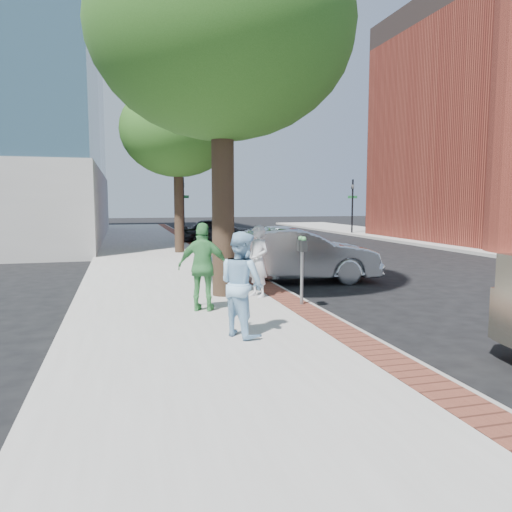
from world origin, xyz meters
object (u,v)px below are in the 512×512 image
object	(u,v)px
person_officer	(242,284)
person_green	(204,267)
sedan_silver	(295,255)
bg_car	(220,231)
parking_meter	(302,256)
person_gray	(258,261)

from	to	relation	value
person_officer	person_green	distance (m)	2.05
person_green	sedan_silver	world-z (taller)	person_green
sedan_silver	bg_car	size ratio (longest dim) A/B	1.16
parking_meter	person_gray	distance (m)	1.30
person_gray	bg_car	world-z (taller)	person_gray
person_green	sedan_silver	xyz separation A→B (m)	(3.28, 3.76, -0.24)
parking_meter	bg_car	xyz separation A→B (m)	(1.47, 16.84, -0.49)
person_gray	person_officer	xyz separation A→B (m)	(-1.14, -3.14, 0.03)
person_gray	person_green	distance (m)	1.82
parking_meter	bg_car	distance (m)	16.91
parking_meter	sedan_silver	size ratio (longest dim) A/B	0.30
person_officer	bg_car	bearing A→B (deg)	-36.19
sedan_silver	bg_car	world-z (taller)	sedan_silver
person_gray	person_green	xyz separation A→B (m)	(-1.44, -1.12, 0.06)
person_gray	parking_meter	bearing A→B (deg)	4.80
person_officer	parking_meter	bearing A→B (deg)	-67.86
sedan_silver	parking_meter	bearing A→B (deg)	169.36
person_officer	sedan_silver	bearing A→B (deg)	-53.59
parking_meter	person_green	bearing A→B (deg)	-179.36
parking_meter	person_gray	size ratio (longest dim) A/B	0.88
parking_meter	person_officer	world-z (taller)	person_officer
person_green	person_officer	bearing A→B (deg)	119.79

